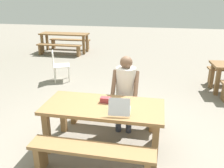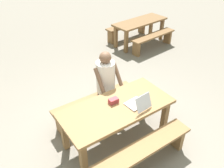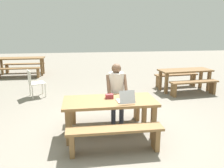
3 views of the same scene
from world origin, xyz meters
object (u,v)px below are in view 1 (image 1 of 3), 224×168
Objects in this scene: small_pouch at (105,100)px; picnic_table_rear at (64,36)px; picnic_table_front at (103,112)px; plastic_chair at (58,65)px; person_seated at (125,87)px; laptop at (120,109)px.

small_pouch is 0.08× the size of picnic_table_rear.
small_pouch is at bearing -63.15° from picnic_table_rear.
plastic_chair reaches higher than picnic_table_front.
picnic_table_rear is at bearing 117.08° from small_pouch.
plastic_chair is at bearing 134.95° from person_seated.
person_seated is (0.24, 0.65, 0.16)m from picnic_table_front.
small_pouch is 0.18× the size of plastic_chair.
person_seated is 6.47m from picnic_table_rear.
plastic_chair is (-1.94, 2.72, -0.31)m from small_pouch.
picnic_table_front is 11.86× the size of small_pouch.
picnic_table_front is 4.99× the size of laptop.
picnic_table_front is 1.36× the size of person_seated.
laptop is 0.83m from person_seated.
picnic_table_front is at bearing -63.60° from picnic_table_rear.
plastic_chair is 0.42× the size of picnic_table_rear.
person_seated is at bearing -59.16° from picnic_table_rear.
plastic_chair is at bearing 124.45° from picnic_table_front.
person_seated reaches higher than small_pouch.
picnic_table_front is at bearing -167.50° from plastic_chair.
laptop is 0.43× the size of plastic_chair.
person_seated is (-0.04, 0.83, -0.01)m from laptop.
small_pouch is 6.83m from picnic_table_rear.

